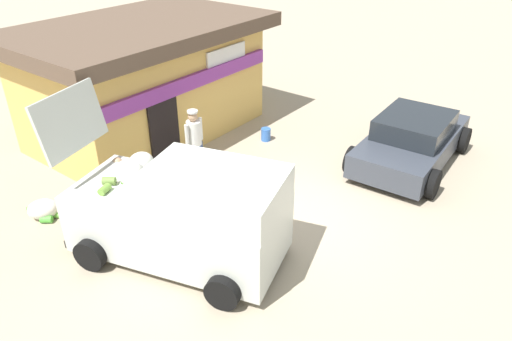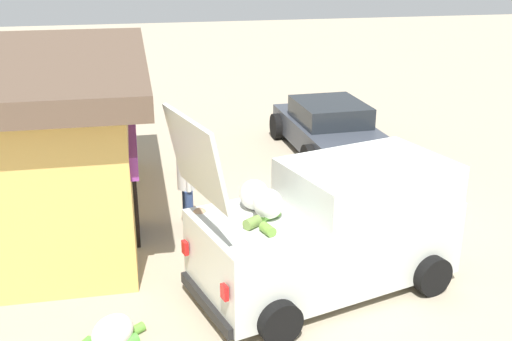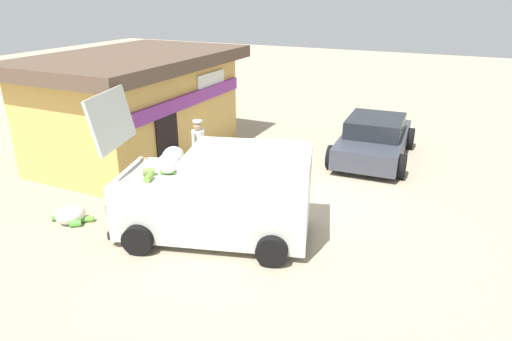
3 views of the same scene
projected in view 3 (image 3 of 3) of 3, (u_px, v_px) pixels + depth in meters
name	position (u px, v px, depth m)	size (l,w,h in m)	color
ground_plane	(289.00, 200.00, 10.97)	(60.00, 60.00, 0.00)	tan
storefront_bar	(137.00, 104.00, 13.37)	(6.68, 4.34, 3.09)	#E0B259
delivery_van	(220.00, 194.00, 9.04)	(2.91, 4.37, 2.95)	silver
parked_sedan	(374.00, 139.00, 13.51)	(4.02, 2.30, 1.27)	#383D47
vendor_standing	(198.00, 147.00, 11.74)	(0.57, 0.36, 1.67)	navy
customer_bending	(160.00, 178.00, 10.09)	(0.71, 0.69, 1.38)	#726047
unloaded_banana_pile	(71.00, 215.00, 9.81)	(0.79, 0.94, 0.41)	silver
paint_bucket	(249.00, 147.00, 14.07)	(0.26, 0.26, 0.36)	blue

